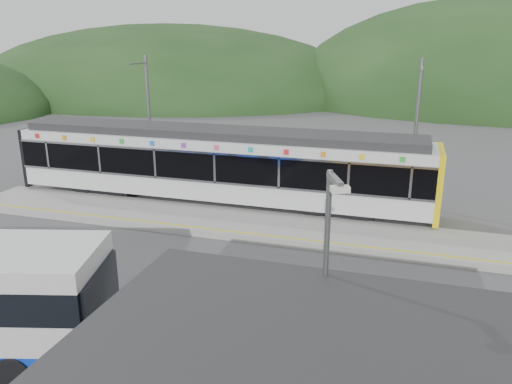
# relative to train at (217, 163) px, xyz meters

# --- Properties ---
(ground) EXTENTS (120.00, 120.00, 0.00)m
(ground) POSITION_rel_train_xyz_m (2.04, -6.00, -2.06)
(ground) COLOR #4C4C4F
(ground) RESTS_ON ground
(hills) EXTENTS (146.00, 149.00, 26.00)m
(hills) POSITION_rel_train_xyz_m (8.23, -0.71, -2.06)
(hills) COLOR #1E3D19
(hills) RESTS_ON ground
(platform) EXTENTS (26.00, 3.20, 0.30)m
(platform) POSITION_rel_train_xyz_m (2.04, -2.70, -1.91)
(platform) COLOR #9E9E99
(platform) RESTS_ON ground
(yellow_line) EXTENTS (26.00, 0.10, 0.01)m
(yellow_line) POSITION_rel_train_xyz_m (2.04, -4.00, -1.76)
(yellow_line) COLOR yellow
(yellow_line) RESTS_ON platform
(train) EXTENTS (20.44, 3.01, 3.74)m
(train) POSITION_rel_train_xyz_m (0.00, 0.00, 0.00)
(train) COLOR black
(train) RESTS_ON ground
(catenary_mast_west) EXTENTS (0.18, 1.80, 7.00)m
(catenary_mast_west) POSITION_rel_train_xyz_m (-4.96, 2.56, 1.58)
(catenary_mast_west) COLOR slate
(catenary_mast_west) RESTS_ON ground
(catenary_mast_east) EXTENTS (0.18, 1.80, 7.00)m
(catenary_mast_east) POSITION_rel_train_xyz_m (9.04, 2.56, 1.58)
(catenary_mast_east) COLOR slate
(catenary_mast_east) RESTS_ON ground
(lamp_post) EXTENTS (0.45, 1.01, 5.30)m
(lamp_post) POSITION_rel_train_xyz_m (7.26, -12.32, 1.12)
(lamp_post) COLOR slate
(lamp_post) RESTS_ON ground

